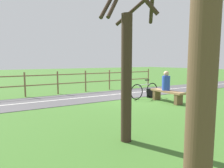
# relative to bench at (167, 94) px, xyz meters

# --- Properties ---
(ground_plane) EXTENTS (80.00, 80.00, 0.00)m
(ground_plane) POSITION_rel_bench_xyz_m (1.68, 0.13, -0.34)
(ground_plane) COLOR #3D6B28
(paved_path) EXTENTS (4.59, 36.09, 0.02)m
(paved_path) POSITION_rel_bench_xyz_m (2.96, 4.13, -0.33)
(paved_path) COLOR #4C494C
(paved_path) RESTS_ON ground_plane
(path_centre_line) EXTENTS (1.87, 31.96, 0.00)m
(path_centre_line) POSITION_rel_bench_xyz_m (2.96, 4.13, -0.32)
(path_centre_line) COLOR silver
(path_centre_line) RESTS_ON paved_path
(bench) EXTENTS (1.69, 0.47, 0.50)m
(bench) POSITION_rel_bench_xyz_m (0.00, 0.00, 0.00)
(bench) COLOR #937047
(bench) RESTS_ON ground_plane
(person_seated) EXTENTS (0.35, 0.35, 0.83)m
(person_seated) POSITION_rel_bench_xyz_m (0.07, -0.00, 0.52)
(person_seated) COLOR #2847B7
(person_seated) RESTS_ON bench
(bicycle) EXTENTS (0.08, 1.67, 0.90)m
(bicycle) POSITION_rel_bench_xyz_m (1.11, 0.26, 0.04)
(bicycle) COLOR black
(bicycle) RESTS_ON ground_plane
(backpack) EXTENTS (0.35, 0.36, 0.43)m
(backpack) POSITION_rel_bench_xyz_m (1.18, -0.17, -0.13)
(backpack) COLOR black
(backpack) RESTS_ON ground_plane
(fence_roadside) EXTENTS (0.23, 9.84, 1.22)m
(fence_roadside) POSITION_rel_bench_xyz_m (4.64, 1.59, 0.37)
(fence_roadside) COLOR brown
(fence_roadside) RESTS_ON ground_plane
(tree_mid_field) EXTENTS (1.48, 1.42, 3.67)m
(tree_mid_field) POSITION_rel_bench_xyz_m (-2.37, 4.01, 1.38)
(tree_mid_field) COLOR #38281E
(tree_mid_field) RESTS_ON ground_plane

